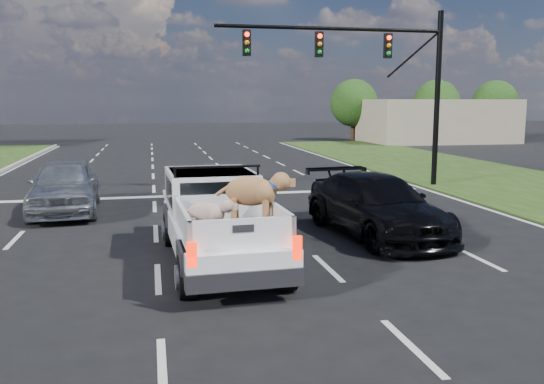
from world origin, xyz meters
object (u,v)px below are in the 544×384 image
Objects in this scene: traffic_signal at (382,69)px; silver_sedan at (65,185)px; pickup_truck at (219,217)px; black_coupe at (376,205)px.

traffic_signal is 12.64m from silver_sedan.
pickup_truck is 1.14× the size of silver_sedan.
pickup_truck reaches higher than black_coupe.
silver_sedan is at bearing -166.18° from traffic_signal.
pickup_truck is at bearing -61.48° from silver_sedan.
silver_sedan is at bearing 142.86° from black_coupe.
black_coupe is (4.29, 1.69, -0.21)m from pickup_truck.
silver_sedan is at bearing 119.26° from pickup_truck.
silver_sedan reaches higher than black_coupe.
black_coupe is (8.37, -4.98, -0.07)m from silver_sedan.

